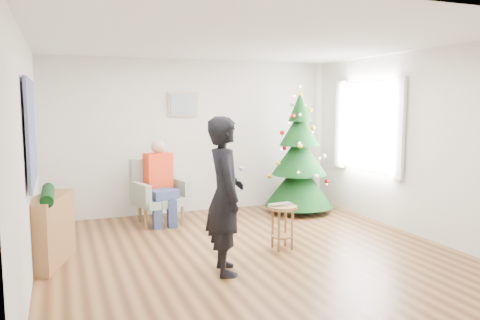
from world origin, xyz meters
name	(u,v)px	position (x,y,z in m)	size (l,w,h in m)	color
floor	(250,252)	(0.00, 0.00, 0.00)	(5.00, 5.00, 0.00)	brown
ceiling	(250,41)	(0.00, 0.00, 2.60)	(5.00, 5.00, 0.00)	white
wall_back	(195,137)	(0.00, 2.50, 1.30)	(5.00, 5.00, 0.00)	silver
wall_front	(381,180)	(0.00, -2.50, 1.30)	(5.00, 5.00, 0.00)	silver
wall_left	(27,158)	(-2.50, 0.00, 1.30)	(5.00, 5.00, 0.00)	silver
wall_right	(413,143)	(2.50, 0.00, 1.30)	(5.00, 5.00, 0.00)	silver
window_panel	(368,126)	(2.47, 1.00, 1.50)	(0.04, 1.30, 1.40)	white
curtains	(367,126)	(2.44, 1.00, 1.50)	(0.05, 1.75, 1.50)	white
christmas_tree	(299,157)	(1.64, 1.76, 0.96)	(1.18, 1.18, 2.13)	#3F2816
stool	(282,227)	(0.44, -0.02, 0.29)	(0.38, 0.38, 0.56)	brown
laptop	(283,205)	(0.44, -0.02, 0.58)	(0.31, 0.20, 0.02)	silver
armchair	(159,200)	(-0.77, 1.88, 0.37)	(0.88, 0.85, 1.00)	gray
seated_person	(160,181)	(-0.75, 1.83, 0.67)	(0.50, 0.66, 1.31)	navy
standing_man	(225,196)	(-0.52, -0.54, 0.86)	(0.63, 0.41, 1.73)	black
game_controller	(242,169)	(-0.34, -0.57, 1.15)	(0.04, 0.13, 0.04)	white
console	(49,230)	(-2.33, 0.46, 0.40)	(0.30, 1.00, 0.80)	brown
garland	(48,195)	(-2.33, 0.46, 0.82)	(0.14, 0.14, 0.90)	black
tapestry	(31,132)	(-2.46, 0.30, 1.55)	(0.03, 1.50, 1.15)	black
framed_picture	(183,104)	(-0.20, 2.46, 1.85)	(0.52, 0.05, 0.42)	tan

